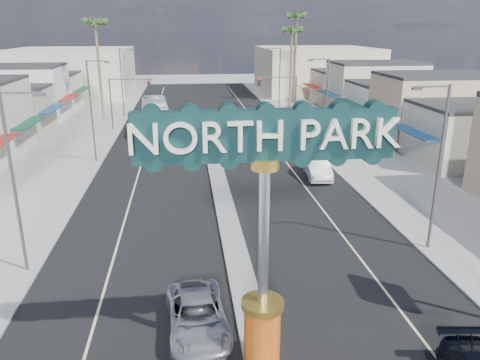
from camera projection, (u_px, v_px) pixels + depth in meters
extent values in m
plane|color=gray|center=(213.00, 158.00, 43.51)|extent=(160.00, 160.00, 0.00)
cube|color=black|center=(213.00, 158.00, 43.51)|extent=(20.00, 120.00, 0.01)
cube|color=gray|center=(230.00, 227.00, 28.40)|extent=(1.30, 30.00, 0.16)
cube|color=gray|center=(57.00, 163.00, 41.93)|extent=(8.00, 120.00, 0.12)
cube|color=gray|center=(358.00, 153.00, 45.06)|extent=(8.00, 120.00, 0.12)
cube|color=#B7B29E|center=(401.00, 101.00, 57.51)|extent=(12.00, 42.00, 6.00)
cube|color=#B7B29E|center=(72.00, 72.00, 82.25)|extent=(20.00, 20.00, 8.00)
cube|color=beige|center=(315.00, 70.00, 87.16)|extent=(20.00, 20.00, 8.00)
cylinder|color=#B13D0D|center=(262.00, 334.00, 16.71)|extent=(1.30, 1.30, 2.20)
cylinder|color=gold|center=(263.00, 304.00, 16.33)|extent=(1.50, 1.50, 0.25)
cylinder|color=#B7B7BC|center=(264.00, 238.00, 15.54)|extent=(0.36, 0.36, 4.80)
cylinder|color=gold|center=(265.00, 164.00, 14.73)|extent=(0.90, 0.90, 0.35)
cube|color=#0D2829|center=(266.00, 135.00, 14.44)|extent=(8.20, 0.50, 1.60)
cylinder|color=#47474C|center=(111.00, 105.00, 54.55)|extent=(0.18, 0.18, 6.00)
cylinder|color=#47474C|center=(131.00, 79.00, 53.92)|extent=(5.00, 0.12, 0.12)
cube|color=black|center=(149.00, 83.00, 54.30)|extent=(0.32, 0.32, 1.00)
sphere|color=red|center=(149.00, 81.00, 54.03)|extent=(0.22, 0.22, 0.22)
cylinder|color=#47474C|center=(295.00, 101.00, 57.01)|extent=(0.18, 0.18, 6.00)
cylinder|color=#47474C|center=(276.00, 77.00, 55.82)|extent=(5.00, 0.12, 0.12)
cube|color=black|center=(259.00, 82.00, 55.75)|extent=(0.32, 0.32, 1.00)
sphere|color=red|center=(260.00, 79.00, 55.48)|extent=(0.22, 0.22, 0.22)
cylinder|color=#47474C|center=(14.00, 187.00, 22.06)|extent=(0.16, 0.16, 9.00)
cylinder|color=#47474C|center=(20.00, 93.00, 20.78)|extent=(1.80, 0.10, 0.10)
cube|color=#47474C|center=(39.00, 95.00, 20.90)|extent=(0.50, 0.22, 0.15)
cylinder|color=#47474C|center=(91.00, 113.00, 40.92)|extent=(0.16, 0.16, 9.00)
cylinder|color=#47474C|center=(97.00, 61.00, 39.64)|extent=(1.80, 0.10, 0.10)
cube|color=#47474C|center=(107.00, 62.00, 39.76)|extent=(0.50, 0.22, 0.15)
cylinder|color=#47474C|center=(122.00, 84.00, 61.67)|extent=(0.16, 0.16, 9.00)
cylinder|color=#47474C|center=(126.00, 49.00, 60.39)|extent=(1.80, 0.10, 0.10)
cube|color=#47474C|center=(133.00, 50.00, 60.51)|extent=(0.50, 0.22, 0.15)
cylinder|color=#47474C|center=(438.00, 171.00, 24.42)|extent=(0.16, 0.16, 9.00)
cylinder|color=#47474C|center=(433.00, 86.00, 22.95)|extent=(1.80, 0.10, 0.10)
cube|color=#47474C|center=(417.00, 89.00, 22.89)|extent=(0.50, 0.22, 0.15)
cylinder|color=#47474C|center=(327.00, 108.00, 43.29)|extent=(0.16, 0.16, 9.00)
cylinder|color=#47474C|center=(320.00, 59.00, 41.81)|extent=(1.80, 0.10, 0.10)
cube|color=#47474C|center=(311.00, 60.00, 41.75)|extent=(0.50, 0.22, 0.15)
cylinder|color=#47474C|center=(280.00, 82.00, 64.04)|extent=(0.16, 0.16, 9.00)
cylinder|color=#47474C|center=(274.00, 48.00, 62.56)|extent=(1.80, 0.10, 0.10)
cube|color=#47474C|center=(268.00, 49.00, 62.50)|extent=(0.50, 0.22, 0.15)
cylinder|color=brown|center=(100.00, 74.00, 59.05)|extent=(0.36, 0.36, 12.00)
cylinder|color=brown|center=(291.00, 71.00, 67.76)|extent=(0.36, 0.36, 11.00)
cylinder|color=brown|center=(295.00, 61.00, 73.33)|extent=(0.36, 0.36, 13.00)
imported|color=#BCBCC1|center=(197.00, 316.00, 18.70)|extent=(2.68, 5.19, 1.40)
imported|color=silver|center=(317.00, 167.00, 37.90)|extent=(2.18, 5.14, 1.65)
imported|color=white|center=(155.00, 115.00, 55.10)|extent=(3.89, 12.69, 3.48)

